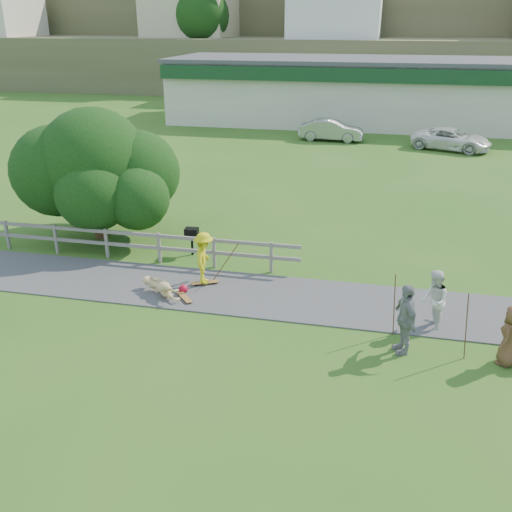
# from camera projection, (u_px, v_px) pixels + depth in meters

# --- Properties ---
(ground) EXTENTS (260.00, 260.00, 0.00)m
(ground) POSITION_uv_depth(u_px,v_px,m) (183.00, 311.00, 16.76)
(ground) COLOR #2B5D1A
(ground) RESTS_ON ground
(path) EXTENTS (34.00, 3.00, 0.04)m
(path) POSITION_uv_depth(u_px,v_px,m) (199.00, 289.00, 18.11)
(path) COLOR #3E3E41
(path) RESTS_ON ground
(fence) EXTENTS (15.05, 0.10, 1.10)m
(fence) POSITION_uv_depth(u_px,v_px,m) (90.00, 238.00, 20.39)
(fence) COLOR slate
(fence) RESTS_ON ground
(strip_mall) EXTENTS (32.50, 10.75, 5.10)m
(strip_mall) POSITION_uv_depth(u_px,v_px,m) (371.00, 91.00, 46.46)
(strip_mall) COLOR beige
(strip_mall) RESTS_ON ground
(skater_rider) EXTENTS (0.81, 1.19, 1.70)m
(skater_rider) POSITION_uv_depth(u_px,v_px,m) (204.00, 261.00, 18.09)
(skater_rider) COLOR #C9C412
(skater_rider) RESTS_ON ground
(skater_fallen) EXTENTS (1.24, 1.59, 0.60)m
(skater_fallen) POSITION_uv_depth(u_px,v_px,m) (161.00, 287.00, 17.57)
(skater_fallen) COLOR tan
(skater_fallen) RESTS_ON ground
(spectator_a) EXTENTS (0.74, 0.90, 1.73)m
(spectator_a) POSITION_uv_depth(u_px,v_px,m) (434.00, 301.00, 15.50)
(spectator_a) COLOR silver
(spectator_a) RESTS_ON ground
(spectator_b) EXTENTS (0.83, 1.21, 1.90)m
(spectator_b) POSITION_uv_depth(u_px,v_px,m) (405.00, 319.00, 14.38)
(spectator_b) COLOR gray
(spectator_b) RESTS_ON ground
(spectator_c) EXTENTS (0.82, 0.92, 1.58)m
(spectator_c) POSITION_uv_depth(u_px,v_px,m) (511.00, 336.00, 13.91)
(spectator_c) COLOR brown
(spectator_c) RESTS_ON ground
(car_silver) EXTENTS (4.54, 1.77, 1.47)m
(car_silver) POSITION_uv_depth(u_px,v_px,m) (331.00, 130.00, 40.16)
(car_silver) COLOR #989A9F
(car_silver) RESTS_ON ground
(car_white) EXTENTS (5.51, 3.84, 1.40)m
(car_white) POSITION_uv_depth(u_px,v_px,m) (451.00, 139.00, 37.27)
(car_white) COLOR white
(car_white) RESTS_ON ground
(tree) EXTENTS (6.56, 6.56, 3.74)m
(tree) POSITION_uv_depth(u_px,v_px,m) (97.00, 191.00, 21.76)
(tree) COLOR black
(tree) RESTS_ON ground
(bbq) EXTENTS (0.50, 0.39, 1.02)m
(bbq) POSITION_uv_depth(u_px,v_px,m) (192.00, 242.00, 20.61)
(bbq) COLOR black
(bbq) RESTS_ON ground
(longboard_rider) EXTENTS (0.88, 0.58, 0.10)m
(longboard_rider) POSITION_uv_depth(u_px,v_px,m) (205.00, 284.00, 18.39)
(longboard_rider) COLOR brown
(longboard_rider) RESTS_ON ground
(longboard_fallen) EXTENTS (0.70, 0.76, 0.09)m
(longboard_fallen) POSITION_uv_depth(u_px,v_px,m) (185.00, 299.00, 17.42)
(longboard_fallen) COLOR brown
(longboard_fallen) RESTS_ON ground
(helmet) EXTENTS (0.28, 0.28, 0.28)m
(helmet) POSITION_uv_depth(u_px,v_px,m) (183.00, 289.00, 17.83)
(helmet) COLOR #AF0D29
(helmet) RESTS_ON ground
(pole_rider) EXTENTS (0.03, 0.03, 1.67)m
(pole_rider) POSITION_uv_depth(u_px,v_px,m) (226.00, 258.00, 18.33)
(pole_rider) COLOR #523320
(pole_rider) RESTS_ON ground
(pole_spec_left) EXTENTS (0.03, 0.03, 1.80)m
(pole_spec_left) POSITION_uv_depth(u_px,v_px,m) (394.00, 305.00, 15.19)
(pole_spec_left) COLOR #523320
(pole_spec_left) RESTS_ON ground
(pole_spec_right) EXTENTS (0.03, 0.03, 1.82)m
(pole_spec_right) POSITION_uv_depth(u_px,v_px,m) (466.00, 327.00, 14.09)
(pole_spec_right) COLOR #523320
(pole_spec_right) RESTS_ON ground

